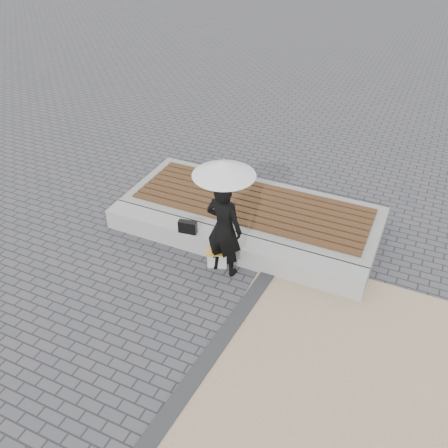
{
  "coord_description": "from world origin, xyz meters",
  "views": [
    {
      "loc": [
        2.81,
        -4.65,
        5.62
      ],
      "look_at": [
        0.13,
        1.19,
        1.0
      ],
      "focal_mm": 38.47,
      "sensor_mm": 36.0,
      "label": 1
    }
  ],
  "objects_px": {
    "woman": "(224,229)",
    "canvas_tote": "(217,258)",
    "handbag": "(188,227)",
    "parasol": "(224,168)",
    "seating_ledge": "(227,246)"
  },
  "relations": [
    {
      "from": "seating_ledge",
      "to": "parasol",
      "type": "bearing_deg",
      "value": -73.09
    },
    {
      "from": "woman",
      "to": "canvas_tote",
      "type": "distance_m",
      "value": 0.74
    },
    {
      "from": "woman",
      "to": "canvas_tote",
      "type": "relative_size",
      "value": 5.04
    },
    {
      "from": "seating_ledge",
      "to": "parasol",
      "type": "distance_m",
      "value": 1.9
    },
    {
      "from": "woman",
      "to": "handbag",
      "type": "bearing_deg",
      "value": -10.2
    },
    {
      "from": "canvas_tote",
      "to": "handbag",
      "type": "bearing_deg",
      "value": 145.03
    },
    {
      "from": "woman",
      "to": "parasol",
      "type": "distance_m",
      "value": 1.15
    },
    {
      "from": "woman",
      "to": "handbag",
      "type": "distance_m",
      "value": 0.96
    },
    {
      "from": "woman",
      "to": "canvas_tote",
      "type": "xyz_separation_m",
      "value": [
        -0.15,
        0.05,
        -0.73
      ]
    },
    {
      "from": "seating_ledge",
      "to": "handbag",
      "type": "xyz_separation_m",
      "value": [
        -0.71,
        -0.17,
        0.32
      ]
    },
    {
      "from": "seating_ledge",
      "to": "handbag",
      "type": "height_order",
      "value": "handbag"
    },
    {
      "from": "seating_ledge",
      "to": "woman",
      "type": "relative_size",
      "value": 2.76
    },
    {
      "from": "seating_ledge",
      "to": "parasol",
      "type": "xyz_separation_m",
      "value": [
        0.13,
        -0.41,
        1.85
      ]
    },
    {
      "from": "woman",
      "to": "seating_ledge",
      "type": "bearing_deg",
      "value": -66.73
    },
    {
      "from": "parasol",
      "to": "handbag",
      "type": "distance_m",
      "value": 1.76
    }
  ]
}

